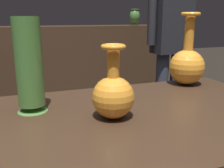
# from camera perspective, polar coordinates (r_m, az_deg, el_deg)

# --- Properties ---
(back_display_shelf) EXTENTS (2.60, 0.40, 0.99)m
(back_display_shelf) POSITION_cam_1_polar(r_m,az_deg,el_deg) (2.94, -14.57, 2.62)
(back_display_shelf) COLOR #422D1E
(back_display_shelf) RESTS_ON ground_plane
(vase_centerpiece) EXTENTS (0.12, 0.12, 0.21)m
(vase_centerpiece) POSITION_cam_1_polar(r_m,az_deg,el_deg) (0.73, -0.06, -2.25)
(vase_centerpiece) COLOR orange
(vase_centerpiece) RESTS_ON display_plinth
(vase_tall_behind) EXTENTS (0.09, 0.09, 0.29)m
(vase_tall_behind) POSITION_cam_1_polar(r_m,az_deg,el_deg) (0.81, -17.94, 3.69)
(vase_tall_behind) COLOR #477A38
(vase_tall_behind) RESTS_ON display_plinth
(vase_right_accent) EXTENTS (0.15, 0.15, 0.30)m
(vase_right_accent) POSITION_cam_1_polar(r_m,az_deg,el_deg) (1.15, 16.35, 4.38)
(vase_right_accent) COLOR orange
(vase_right_accent) RESTS_ON display_plinth
(shelf_vase_far_right) EXTENTS (0.12, 0.12, 0.19)m
(shelf_vase_far_right) POSITION_cam_1_polar(r_m,az_deg,el_deg) (3.08, 5.06, 14.75)
(shelf_vase_far_right) COLOR #477A38
(shelf_vase_far_right) RESTS_ON back_display_shelf
(visitor_near_right) EXTENTS (0.47, 0.20, 1.58)m
(visitor_near_right) POSITION_cam_1_polar(r_m,az_deg,el_deg) (2.28, 13.09, 10.44)
(visitor_near_right) COLOR #333847
(visitor_near_right) RESTS_ON ground_plane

